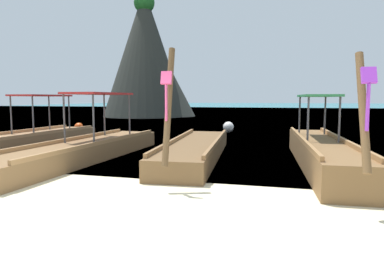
# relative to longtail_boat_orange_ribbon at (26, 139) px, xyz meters

# --- Properties ---
(ground) EXTENTS (120.00, 120.00, 0.00)m
(ground) POSITION_rel_longtail_boat_orange_ribbon_xyz_m (6.13, -5.48, -0.32)
(ground) COLOR beige
(sea_water) EXTENTS (120.00, 120.00, 0.00)m
(sea_water) POSITION_rel_longtail_boat_orange_ribbon_xyz_m (6.13, 56.93, -0.31)
(sea_water) COLOR #147A89
(sea_water) RESTS_ON ground
(longtail_boat_orange_ribbon) EXTENTS (1.73, 6.71, 2.64)m
(longtail_boat_orange_ribbon) POSITION_rel_longtail_boat_orange_ribbon_xyz_m (0.00, 0.00, 0.00)
(longtail_boat_orange_ribbon) COLOR olive
(longtail_boat_orange_ribbon) RESTS_ON ground
(longtail_boat_green_ribbon) EXTENTS (1.69, 7.24, 2.73)m
(longtail_boat_green_ribbon) POSITION_rel_longtail_boat_orange_ribbon_xyz_m (3.09, -1.42, -0.00)
(longtail_boat_green_ribbon) COLOR brown
(longtail_boat_green_ribbon) RESTS_ON ground
(longtail_boat_pink_ribbon) EXTENTS (1.74, 6.71, 2.70)m
(longtail_boat_pink_ribbon) POSITION_rel_longtail_boat_orange_ribbon_xyz_m (6.08, -0.39, -0.06)
(longtail_boat_pink_ribbon) COLOR brown
(longtail_boat_pink_ribbon) RESTS_ON ground
(longtail_boat_violet_ribbon) EXTENTS (1.29, 6.92, 2.45)m
(longtail_boat_violet_ribbon) POSITION_rel_longtail_boat_orange_ribbon_xyz_m (9.41, -0.78, 0.06)
(longtail_boat_violet_ribbon) COLOR brown
(longtail_boat_violet_ribbon) RESTS_ON ground
(karst_rock) EXTENTS (8.68, 8.00, 11.94)m
(karst_rock) POSITION_rel_longtail_boat_orange_ribbon_xyz_m (-3.65, 20.44, 5.32)
(karst_rock) COLOR #2D302B
(karst_rock) RESTS_ON ground
(mooring_buoy_near) EXTENTS (0.45, 0.45, 0.45)m
(mooring_buoy_near) POSITION_rel_longtail_boat_orange_ribbon_xyz_m (-1.69, 5.74, -0.09)
(mooring_buoy_near) COLOR #EA5119
(mooring_buoy_near) RESTS_ON sea_water
(mooring_buoy_far) EXTENTS (0.54, 0.54, 0.54)m
(mooring_buoy_far) POSITION_rel_longtail_boat_orange_ribbon_xyz_m (5.97, 7.09, -0.04)
(mooring_buoy_far) COLOR white
(mooring_buoy_far) RESTS_ON sea_water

